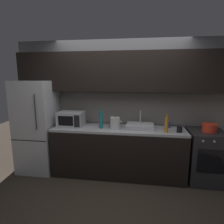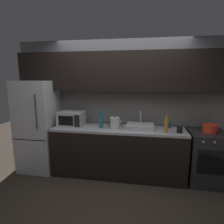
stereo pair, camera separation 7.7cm
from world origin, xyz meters
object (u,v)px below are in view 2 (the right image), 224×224
(oven_range, at_px, (206,157))
(mug_dark, at_px, (180,130))
(refrigerator, at_px, (38,126))
(wine_bottle_teal, at_px, (101,120))
(cooking_pot, at_px, (210,128))
(kettle, at_px, (115,123))
(mug_blue, at_px, (168,125))
(wine_bottle_amber, at_px, (167,125))
(mug_orange, at_px, (115,122))
(microwave, at_px, (72,119))

(oven_range, relative_size, mug_dark, 8.70)
(refrigerator, distance_m, wine_bottle_teal, 1.28)
(mug_dark, height_order, cooking_pot, cooking_pot)
(kettle, bearing_deg, mug_blue, 13.94)
(refrigerator, height_order, oven_range, refrigerator)
(wine_bottle_amber, relative_size, cooking_pot, 1.34)
(mug_blue, bearing_deg, wine_bottle_teal, -169.90)
(wine_bottle_teal, bearing_deg, refrigerator, 177.80)
(refrigerator, height_order, mug_orange, refrigerator)
(refrigerator, height_order, mug_blue, refrigerator)
(wine_bottle_teal, xyz_separation_m, mug_dark, (1.34, -0.07, -0.10))
(oven_range, bearing_deg, mug_dark, -166.47)
(kettle, xyz_separation_m, mug_dark, (1.09, -0.05, -0.06))
(oven_range, distance_m, mug_orange, 1.71)
(kettle, bearing_deg, wine_bottle_teal, 175.59)
(wine_bottle_amber, distance_m, mug_orange, 0.98)
(wine_bottle_amber, distance_m, cooking_pot, 0.74)
(oven_range, height_order, wine_bottle_teal, wine_bottle_teal)
(kettle, distance_m, mug_blue, 0.97)
(refrigerator, xyz_separation_m, mug_orange, (1.48, 0.22, 0.08))
(refrigerator, distance_m, mug_blue, 2.47)
(mug_blue, relative_size, cooking_pot, 0.45)
(wine_bottle_amber, xyz_separation_m, wine_bottle_teal, (-1.13, 0.09, 0.02))
(mug_blue, bearing_deg, microwave, -175.29)
(mug_dark, bearing_deg, mug_orange, 163.46)
(wine_bottle_amber, height_order, mug_dark, wine_bottle_amber)
(kettle, xyz_separation_m, cooking_pot, (1.60, 0.07, -0.04))
(refrigerator, bearing_deg, wine_bottle_teal, -2.20)
(mug_blue, bearing_deg, mug_dark, -62.83)
(refrigerator, height_order, wine_bottle_amber, refrigerator)
(oven_range, height_order, mug_orange, mug_orange)
(wine_bottle_amber, bearing_deg, mug_blue, 77.26)
(mug_blue, height_order, mug_dark, mug_blue)
(oven_range, xyz_separation_m, wine_bottle_amber, (-0.70, -0.14, 0.58))
(oven_range, relative_size, microwave, 1.96)
(oven_range, distance_m, wine_bottle_amber, 0.92)
(refrigerator, height_order, cooking_pot, refrigerator)
(wine_bottle_amber, bearing_deg, oven_range, 11.41)
(wine_bottle_amber, distance_m, mug_blue, 0.33)
(microwave, relative_size, mug_blue, 4.25)
(wine_bottle_amber, relative_size, wine_bottle_teal, 0.90)
(kettle, relative_size, mug_blue, 2.19)
(mug_blue, height_order, mug_orange, mug_blue)
(microwave, relative_size, wine_bottle_amber, 1.43)
(refrigerator, bearing_deg, mug_dark, -2.61)
(mug_orange, bearing_deg, microwave, -166.11)
(wine_bottle_teal, relative_size, cooking_pot, 1.49)
(mug_orange, bearing_deg, cooking_pot, -7.52)
(refrigerator, bearing_deg, wine_bottle_amber, -3.43)
(kettle, relative_size, mug_dark, 2.29)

